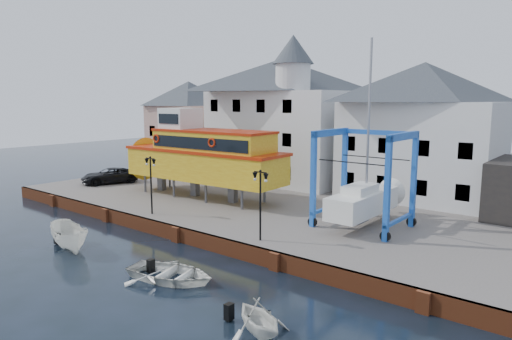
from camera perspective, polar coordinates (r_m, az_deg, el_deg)
The scene contains 14 objects.
ground at distance 30.56m, azimuth -9.86°, elevation -8.82°, with size 140.00×140.00×0.00m, color black.
hardstanding at distance 38.29m, azimuth 2.60°, elevation -4.33°, with size 44.00×22.00×1.00m, color #605B53.
quay_wall at distance 30.48m, azimuth -9.74°, elevation -7.88°, with size 44.00×0.47×1.00m.
building_pink at distance 54.66m, azimuth -8.34°, elevation 5.51°, with size 8.00×7.00×10.30m.
building_white_main at distance 46.18m, azimuth 3.23°, elevation 6.49°, with size 14.00×8.30×14.00m.
building_white_right at distance 40.34m, azimuth 20.01°, elevation 4.59°, with size 12.00×8.00×11.20m.
lamp_post_left at distance 33.39m, azimuth -13.04°, elevation -0.07°, with size 1.12×0.32×4.20m.
lamp_post_right at distance 26.34m, azimuth 0.55°, elevation -2.16°, with size 1.12×0.32×4.20m.
tour_boat at distance 39.06m, azimuth -7.67°, elevation 1.86°, with size 17.31×4.80×7.47m.
travel_lift at distance 30.88m, azimuth 13.81°, elevation -3.00°, with size 5.63×7.95×11.98m.
van at distance 47.29m, azimuth -17.83°, elevation -0.69°, with size 2.48×5.38×1.49m, color black.
motorboat_a at distance 30.90m, azimuth -22.16°, elevation -9.16°, with size 1.76×4.68×1.81m, color white.
motorboat_b at distance 24.48m, azimuth -10.60°, elevation -13.39°, with size 3.42×4.79×0.99m, color white.
motorboat_c at distance 19.25m, azimuth 0.36°, elevation -19.67°, with size 2.47×2.87×1.51m, color white.
Camera 1 is at (22.04, -19.09, 9.17)m, focal length 32.00 mm.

